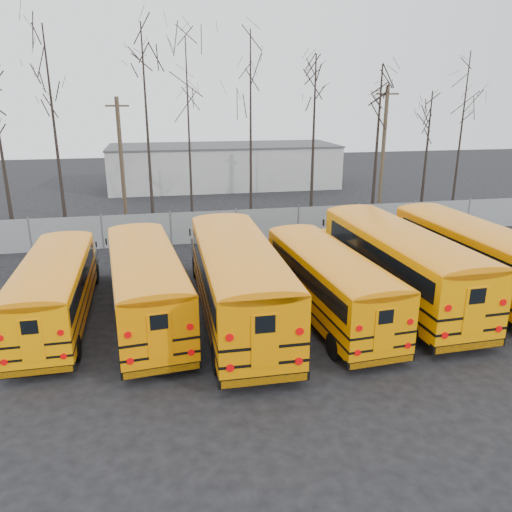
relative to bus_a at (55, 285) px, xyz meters
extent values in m
plane|color=black|center=(8.81, -1.64, -1.65)|extent=(120.00, 120.00, 0.00)
cube|color=gray|center=(8.81, 10.36, -0.65)|extent=(40.00, 0.04, 2.00)
cube|color=#B0B0AB|center=(10.81, 30.36, 0.35)|extent=(22.00, 8.00, 4.00)
cylinder|color=black|center=(-0.98, -3.21, -1.20)|extent=(0.27, 0.91, 0.91)
cylinder|color=black|center=(1.08, -3.18, -1.20)|extent=(0.27, 0.91, 0.91)
cylinder|color=black|center=(-1.10, 4.44, -1.20)|extent=(0.27, 0.91, 0.91)
cylinder|color=black|center=(0.96, 4.47, -1.20)|extent=(0.27, 0.91, 0.91)
cube|color=#FA9300|center=(0.00, -0.24, -0.13)|extent=(2.41, 8.50, 2.14)
cube|color=#FA9300|center=(-0.08, 4.77, -0.74)|extent=(2.07, 1.58, 0.91)
cube|color=black|center=(0.01, -0.42, 0.35)|extent=(2.43, 7.59, 0.64)
cube|color=black|center=(-0.01, 0.54, -0.79)|extent=(2.46, 10.07, 0.08)
cube|color=black|center=(-0.01, 0.54, -0.33)|extent=(2.46, 10.07, 0.08)
cube|color=black|center=(0.07, -4.38, -1.24)|extent=(2.33, 0.24, 0.25)
cube|color=black|center=(-0.09, 5.50, -1.24)|extent=(2.19, 0.22, 0.24)
cube|color=#FA9300|center=(0.07, -4.48, -0.15)|extent=(0.68, 0.05, 1.41)
cylinder|color=#B20505|center=(-0.79, -4.50, -0.79)|extent=(0.20, 0.04, 0.20)
cylinder|color=#B20505|center=(0.94, -4.48, -0.79)|extent=(0.20, 0.04, 0.20)
cylinder|color=#B20505|center=(-0.79, -4.50, 0.03)|extent=(0.20, 0.04, 0.20)
cylinder|color=#B20505|center=(0.94, -4.48, 0.03)|extent=(0.20, 0.04, 0.20)
cylinder|color=black|center=(2.69, -3.96, -1.16)|extent=(0.37, 1.01, 0.99)
cylinder|color=black|center=(4.91, -3.73, -1.16)|extent=(0.37, 1.01, 0.99)
cylinder|color=black|center=(1.86, 4.29, -1.16)|extent=(0.37, 1.01, 0.99)
cylinder|color=black|center=(4.08, 4.52, -1.16)|extent=(0.37, 1.01, 0.99)
cube|color=orange|center=(3.48, -0.65, 0.00)|extent=(3.37, 9.38, 2.32)
cube|color=orange|center=(2.94, 4.75, -0.67)|extent=(2.38, 1.89, 0.99)
cube|color=black|center=(3.50, -0.85, 0.52)|extent=(3.31, 8.40, 0.69)
cube|color=black|center=(3.39, 0.18, -0.72)|extent=(3.57, 11.07, 0.09)
cube|color=black|center=(3.39, 0.18, -0.22)|extent=(3.57, 11.07, 0.09)
cube|color=black|center=(3.93, -5.12, -1.21)|extent=(2.54, 0.47, 0.28)
cube|color=black|center=(2.86, 5.53, -1.21)|extent=(2.38, 0.43, 0.26)
cube|color=orange|center=(3.94, -5.23, -0.02)|extent=(0.74, 0.11, 1.53)
cylinder|color=#B20505|center=(3.01, -5.33, -0.72)|extent=(0.22, 0.06, 0.22)
cylinder|color=#B20505|center=(4.87, -5.15, -0.72)|extent=(0.22, 0.06, 0.22)
cylinder|color=#B20505|center=(3.01, -5.33, 0.17)|extent=(0.22, 0.06, 0.22)
cylinder|color=#B20505|center=(4.87, -5.15, 0.17)|extent=(0.22, 0.06, 0.22)
cylinder|color=black|center=(5.73, -4.94, -1.10)|extent=(0.32, 1.10, 1.10)
cylinder|color=black|center=(8.21, -4.96, -1.10)|extent=(0.32, 1.10, 1.10)
cylinder|color=black|center=(5.80, 4.28, -1.10)|extent=(0.32, 1.10, 1.10)
cylinder|color=black|center=(8.29, 4.26, -1.10)|extent=(0.32, 1.10, 1.10)
cube|color=orange|center=(7.00, -1.38, 0.19)|extent=(2.83, 10.24, 2.58)
cube|color=orange|center=(7.05, 4.66, -0.55)|extent=(2.49, 1.89, 1.10)
cube|color=black|center=(7.00, -1.60, 0.76)|extent=(2.87, 9.14, 0.77)
cube|color=black|center=(7.01, -0.45, -0.61)|extent=(2.88, 12.13, 0.10)
cube|color=black|center=(7.01, -0.45, -0.06)|extent=(2.88, 12.13, 0.10)
cube|color=black|center=(6.96, -6.38, -1.16)|extent=(2.81, 0.27, 0.31)
cube|color=black|center=(7.06, 5.54, -1.16)|extent=(2.64, 0.24, 0.29)
cube|color=orange|center=(6.95, -6.50, 0.16)|extent=(0.82, 0.05, 1.70)
cylinder|color=#B20505|center=(5.91, -6.50, -0.61)|extent=(0.24, 0.05, 0.24)
cylinder|color=#B20505|center=(8.00, -6.52, -0.61)|extent=(0.24, 0.05, 0.24)
cylinder|color=#B20505|center=(5.91, -6.50, 0.38)|extent=(0.24, 0.05, 0.24)
cylinder|color=#B20505|center=(8.00, -6.52, 0.38)|extent=(0.24, 0.05, 0.24)
cylinder|color=black|center=(9.78, -4.81, -1.18)|extent=(0.33, 0.96, 0.95)
cylinder|color=black|center=(11.91, -4.65, -1.18)|extent=(0.33, 0.96, 0.95)
cylinder|color=black|center=(9.21, 3.11, -1.18)|extent=(0.33, 0.96, 0.95)
cylinder|color=black|center=(11.34, 3.27, -1.18)|extent=(0.33, 0.96, 0.95)
cube|color=orange|center=(10.62, -1.66, -0.07)|extent=(2.99, 8.94, 2.22)
cube|color=orange|center=(10.25, 3.52, -0.71)|extent=(2.24, 1.76, 0.95)
cube|color=black|center=(10.64, -1.85, 0.43)|extent=(2.96, 8.00, 0.66)
cube|color=black|center=(10.57, -0.86, -0.76)|extent=(3.13, 10.56, 0.09)
cube|color=black|center=(10.57, -0.86, -0.28)|extent=(3.13, 10.56, 0.09)
cube|color=black|center=(10.93, -5.95, -1.23)|extent=(2.43, 0.38, 0.26)
cube|color=black|center=(10.19, 4.28, -1.23)|extent=(2.28, 0.35, 0.25)
cube|color=orange|center=(10.94, -6.06, -0.09)|extent=(0.71, 0.09, 1.47)
cylinder|color=#B20505|center=(10.04, -6.13, -0.76)|extent=(0.21, 0.05, 0.21)
cylinder|color=#B20505|center=(11.84, -6.00, -0.76)|extent=(0.21, 0.05, 0.21)
cylinder|color=#B20505|center=(10.04, -6.13, 0.10)|extent=(0.21, 0.05, 0.21)
cylinder|color=#B20505|center=(11.84, -6.00, 0.10)|extent=(0.21, 0.05, 0.21)
cylinder|color=black|center=(12.99, -4.29, -1.11)|extent=(0.35, 1.11, 1.10)
cylinder|color=black|center=(15.46, -4.20, -1.11)|extent=(0.35, 1.11, 1.10)
cylinder|color=black|center=(12.65, 4.91, -1.11)|extent=(0.35, 1.11, 1.10)
cylinder|color=black|center=(15.13, 5.00, -1.11)|extent=(0.35, 1.11, 1.10)
cube|color=orange|center=(14.10, -0.68, 0.18)|extent=(3.11, 10.28, 2.58)
cube|color=orange|center=(13.88, 5.34, -0.56)|extent=(2.53, 1.95, 1.10)
cube|color=black|center=(14.11, -0.90, 0.76)|extent=(3.11, 9.19, 0.77)
cube|color=black|center=(14.06, 0.25, -0.61)|extent=(3.21, 12.17, 0.10)
cube|color=black|center=(14.06, 0.25, -0.06)|extent=(3.21, 12.17, 0.10)
cube|color=black|center=(14.28, -5.66, -1.16)|extent=(2.81, 0.34, 0.31)
cube|color=black|center=(13.84, 6.22, -1.16)|extent=(2.64, 0.32, 0.28)
cube|color=orange|center=(14.28, -5.79, 0.15)|extent=(0.82, 0.07, 1.70)
cylinder|color=#B20505|center=(13.24, -5.83, -0.61)|extent=(0.24, 0.05, 0.24)
cylinder|color=#B20505|center=(15.32, -5.76, -0.61)|extent=(0.24, 0.05, 0.24)
cylinder|color=#B20505|center=(13.24, -5.83, 0.37)|extent=(0.24, 0.05, 0.24)
cylinder|color=#B20505|center=(15.32, -5.76, 0.37)|extent=(0.24, 0.05, 0.24)
cylinder|color=black|center=(16.98, -3.76, -1.13)|extent=(0.34, 1.07, 1.06)
cylinder|color=black|center=(16.63, 5.10, -1.13)|extent=(0.34, 1.07, 1.06)
cylinder|color=black|center=(19.01, 5.20, -1.13)|extent=(0.34, 1.07, 1.06)
cube|color=orange|center=(18.04, -0.28, 0.12)|extent=(3.03, 9.92, 2.48)
cube|color=orange|center=(17.80, 5.52, -0.60)|extent=(2.45, 1.89, 1.06)
cube|color=black|center=(18.05, -0.49, 0.67)|extent=(3.03, 8.87, 0.74)
cube|color=black|center=(18.00, 0.62, -0.65)|extent=(3.14, 11.74, 0.10)
cube|color=black|center=(18.00, 0.62, -0.12)|extent=(3.14, 11.74, 0.10)
cube|color=black|center=(17.77, 6.37, -1.18)|extent=(2.54, 0.31, 0.27)
cylinder|color=#463727|center=(1.93, 15.26, 2.67)|extent=(0.27, 0.27, 8.64)
cube|color=#463727|center=(1.93, 15.26, 6.41)|extent=(1.53, 0.40, 0.12)
cylinder|color=#483A28|center=(21.44, 17.12, 3.07)|extent=(0.29, 0.29, 9.45)
cube|color=#483A28|center=(21.44, 17.12, 7.17)|extent=(1.65, 0.57, 0.13)
cone|color=black|center=(-5.05, 14.05, 3.17)|extent=(0.26, 0.26, 9.65)
cone|color=black|center=(-2.12, 15.69, 4.80)|extent=(0.26, 0.26, 12.90)
cone|color=black|center=(3.76, 13.41, 4.77)|extent=(0.26, 0.26, 12.84)
cone|color=black|center=(6.51, 16.04, 4.54)|extent=(0.26, 0.26, 12.39)
cone|color=black|center=(10.64, 15.08, 4.75)|extent=(0.26, 0.26, 12.80)
cone|color=black|center=(14.89, 14.31, 4.01)|extent=(0.26, 0.26, 11.32)
cone|color=black|center=(19.16, 13.36, 3.68)|extent=(0.26, 0.26, 10.66)
cone|color=black|center=(23.92, 15.04, 2.87)|extent=(0.26, 0.26, 9.04)
cone|color=black|center=(26.42, 14.81, 4.21)|extent=(0.26, 0.26, 11.72)
camera|label=1|loc=(4.12, -19.30, 6.97)|focal=35.00mm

